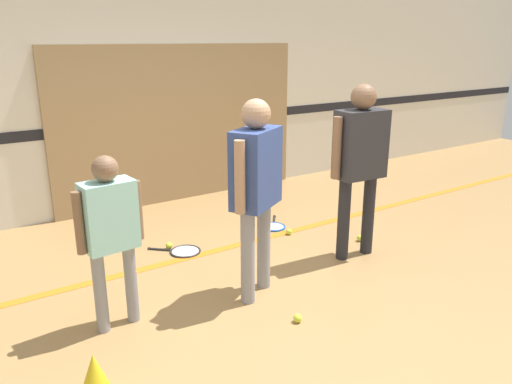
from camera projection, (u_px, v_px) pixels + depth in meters
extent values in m
plane|color=#A87F4C|center=(269.00, 292.00, 4.20)|extent=(16.00, 16.00, 0.00)
cube|color=silver|center=(136.00, 77.00, 5.98)|extent=(16.00, 0.06, 3.20)
cube|color=black|center=(140.00, 125.00, 6.12)|extent=(16.00, 0.01, 0.12)
cube|color=#9E7F56|center=(182.00, 124.00, 6.40)|extent=(3.34, 0.05, 1.98)
cube|color=orange|center=(212.00, 251.00, 4.99)|extent=(14.40, 0.10, 0.01)
cylinder|color=gray|center=(248.00, 257.00, 3.94)|extent=(0.11, 0.11, 0.78)
cylinder|color=gray|center=(264.00, 244.00, 4.19)|extent=(0.11, 0.11, 0.78)
cube|color=#334784|center=(256.00, 168.00, 3.86)|extent=(0.52, 0.44, 0.61)
sphere|color=tan|center=(256.00, 114.00, 3.74)|extent=(0.23, 0.23, 0.23)
cylinder|color=tan|center=(240.00, 177.00, 3.63)|extent=(0.08, 0.08, 0.55)
cylinder|color=tan|center=(270.00, 162.00, 4.09)|extent=(0.08, 0.08, 0.55)
cylinder|color=gray|center=(100.00, 292.00, 3.56)|extent=(0.09, 0.09, 0.62)
cylinder|color=gray|center=(131.00, 283.00, 3.70)|extent=(0.09, 0.09, 0.62)
cube|color=#99D8D1|center=(109.00, 216.00, 3.46)|extent=(0.38, 0.23, 0.49)
sphere|color=brown|center=(105.00, 169.00, 3.36)|extent=(0.18, 0.18, 0.18)
cylinder|color=brown|center=(79.00, 223.00, 3.34)|extent=(0.06, 0.06, 0.44)
cylinder|color=brown|center=(138.00, 210.00, 3.59)|extent=(0.06, 0.06, 0.44)
cylinder|color=#232328|center=(368.00, 214.00, 4.87)|extent=(0.12, 0.12, 0.80)
cylinder|color=#232328|center=(344.00, 220.00, 4.73)|extent=(0.12, 0.12, 0.80)
cube|color=#2D2D33|center=(361.00, 144.00, 4.59)|extent=(0.49, 0.29, 0.63)
sphere|color=brown|center=(364.00, 97.00, 4.46)|extent=(0.23, 0.23, 0.23)
cylinder|color=brown|center=(383.00, 142.00, 4.72)|extent=(0.08, 0.08, 0.56)
cylinder|color=brown|center=(337.00, 148.00, 4.47)|extent=(0.08, 0.08, 0.56)
torus|color=#28282D|center=(185.00, 251.00, 4.98)|extent=(0.44, 0.44, 0.02)
cylinder|color=silver|center=(185.00, 251.00, 4.98)|extent=(0.27, 0.27, 0.01)
cylinder|color=black|center=(160.00, 249.00, 5.02)|extent=(0.19, 0.18, 0.02)
sphere|color=black|center=(149.00, 249.00, 5.04)|extent=(0.03, 0.03, 0.03)
torus|color=blue|center=(273.00, 227.00, 5.63)|extent=(0.38, 0.38, 0.02)
cylinder|color=silver|center=(273.00, 227.00, 5.63)|extent=(0.23, 0.23, 0.01)
cylinder|color=black|center=(274.00, 220.00, 5.85)|extent=(0.15, 0.19, 0.02)
sphere|color=black|center=(275.00, 216.00, 5.95)|extent=(0.03, 0.03, 0.03)
sphere|color=#CCE038|center=(298.00, 318.00, 3.75)|extent=(0.07, 0.07, 0.07)
sphere|color=#CCE038|center=(169.00, 245.00, 5.06)|extent=(0.07, 0.07, 0.07)
sphere|color=#CCE038|center=(289.00, 232.00, 5.42)|extent=(0.07, 0.07, 0.07)
sphere|color=#CCE038|center=(360.00, 238.00, 5.25)|extent=(0.07, 0.07, 0.07)
cone|color=yellow|center=(95.00, 378.00, 2.90)|extent=(0.23, 0.23, 0.31)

